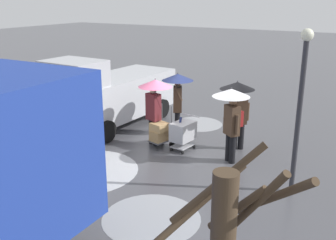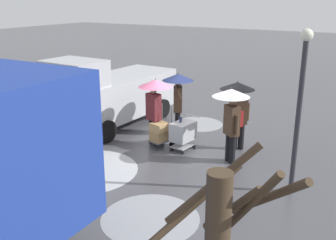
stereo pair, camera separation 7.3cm
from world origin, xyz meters
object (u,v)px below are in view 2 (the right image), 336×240
(cargo_van_parked_right, at_px, (110,94))
(street_lamp, at_px, (300,96))
(shopping_cart_vendor, at_px, (183,132))
(pedestrian_far_side, at_px, (178,89))
(pedestrian_pink_side, at_px, (232,108))
(pedestrian_black_side, at_px, (155,96))
(hand_dolly_boxes, at_px, (160,132))
(pedestrian_white_side, at_px, (238,99))

(cargo_van_parked_right, bearing_deg, street_lamp, 165.40)
(cargo_van_parked_right, distance_m, shopping_cart_vendor, 3.51)
(street_lamp, bearing_deg, pedestrian_far_side, -26.45)
(pedestrian_pink_side, distance_m, pedestrian_black_side, 2.52)
(hand_dolly_boxes, xyz_separation_m, street_lamp, (-4.26, 0.88, 1.89))
(pedestrian_black_side, xyz_separation_m, street_lamp, (-4.50, 0.97, 0.79))
(pedestrian_white_side, bearing_deg, pedestrian_black_side, 22.32)
(pedestrian_pink_side, relative_size, pedestrian_black_side, 1.00)
(shopping_cart_vendor, xyz_separation_m, street_lamp, (-3.54, 1.05, 1.80))
(pedestrian_white_side, bearing_deg, street_lamp, 138.24)
(cargo_van_parked_right, height_order, pedestrian_pink_side, cargo_van_parked_right)
(pedestrian_black_side, bearing_deg, cargo_van_parked_right, -18.95)
(hand_dolly_boxes, bearing_deg, street_lamp, 168.27)
(hand_dolly_boxes, xyz_separation_m, pedestrian_far_side, (0.09, -1.28, 1.10))
(shopping_cart_vendor, xyz_separation_m, pedestrian_far_side, (0.81, -1.11, 1.02))
(pedestrian_black_side, bearing_deg, pedestrian_pink_side, 179.70)
(pedestrian_far_side, bearing_deg, pedestrian_black_side, 82.55)
(cargo_van_parked_right, bearing_deg, pedestrian_pink_side, 170.33)
(hand_dolly_boxes, height_order, pedestrian_black_side, pedestrian_black_side)
(hand_dolly_boxes, height_order, pedestrian_pink_side, pedestrian_pink_side)
(shopping_cart_vendor, relative_size, pedestrian_black_side, 0.49)
(hand_dolly_boxes, bearing_deg, shopping_cart_vendor, -167.26)
(pedestrian_black_side, distance_m, pedestrian_white_side, 2.53)
(shopping_cart_vendor, distance_m, pedestrian_white_side, 1.92)
(street_lamp, bearing_deg, cargo_van_parked_right, -14.60)
(pedestrian_black_side, bearing_deg, pedestrian_white_side, -157.68)
(pedestrian_pink_side, relative_size, street_lamp, 0.56)
(pedestrian_black_side, xyz_separation_m, pedestrian_white_side, (-2.34, -0.96, 0.00))
(shopping_cart_vendor, relative_size, pedestrian_far_side, 0.49)
(hand_dolly_boxes, bearing_deg, pedestrian_far_side, -86.19)
(pedestrian_white_side, distance_m, pedestrian_far_side, 2.19)
(pedestrian_white_side, bearing_deg, shopping_cart_vendor, 32.76)
(pedestrian_far_side, bearing_deg, shopping_cart_vendor, 125.94)
(shopping_cart_vendor, relative_size, pedestrian_pink_side, 0.49)
(shopping_cart_vendor, bearing_deg, pedestrian_pink_side, 176.75)
(pedestrian_black_side, relative_size, pedestrian_white_side, 1.00)
(shopping_cart_vendor, xyz_separation_m, pedestrian_black_side, (0.96, 0.08, 1.02))
(pedestrian_black_side, bearing_deg, shopping_cart_vendor, -175.54)
(pedestrian_pink_side, bearing_deg, pedestrian_white_side, -79.41)
(pedestrian_pink_side, height_order, street_lamp, street_lamp)
(pedestrian_pink_side, bearing_deg, pedestrian_far_side, -26.96)
(cargo_van_parked_right, relative_size, pedestrian_white_side, 2.52)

